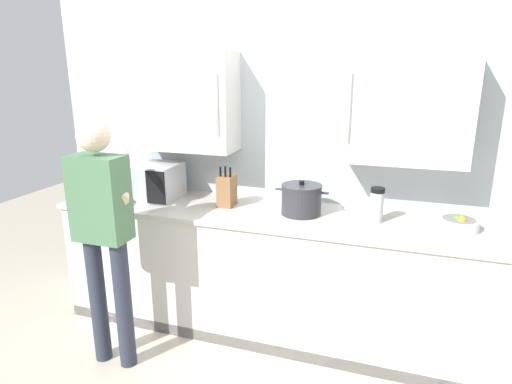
{
  "coord_description": "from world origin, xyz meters",
  "views": [
    {
      "loc": [
        0.76,
        -1.97,
        1.93
      ],
      "look_at": [
        -0.15,
        0.78,
        1.1
      ],
      "focal_mm": 30.01,
      "sensor_mm": 36.0,
      "label": 1
    }
  ],
  "objects_px": {
    "thermos_flask": "(377,205)",
    "person_figure": "(103,224)",
    "microwave_oven": "(141,180)",
    "stock_pot": "(301,199)",
    "knife_block": "(227,191)",
    "fruit_bowl": "(459,223)"
  },
  "relations": [
    {
      "from": "microwave_oven",
      "to": "fruit_bowl",
      "type": "distance_m",
      "value": 2.33
    },
    {
      "from": "microwave_oven",
      "to": "thermos_flask",
      "type": "height_order",
      "value": "microwave_oven"
    },
    {
      "from": "knife_block",
      "to": "thermos_flask",
      "type": "relative_size",
      "value": 1.31
    },
    {
      "from": "thermos_flask",
      "to": "fruit_bowl",
      "type": "distance_m",
      "value": 0.52
    },
    {
      "from": "thermos_flask",
      "to": "stock_pot",
      "type": "bearing_deg",
      "value": 179.78
    },
    {
      "from": "thermos_flask",
      "to": "person_figure",
      "type": "xyz_separation_m",
      "value": [
        -1.63,
        -0.71,
        -0.08
      ]
    },
    {
      "from": "thermos_flask",
      "to": "stock_pot",
      "type": "relative_size",
      "value": 0.62
    },
    {
      "from": "microwave_oven",
      "to": "stock_pot",
      "type": "height_order",
      "value": "microwave_oven"
    },
    {
      "from": "stock_pot",
      "to": "fruit_bowl",
      "type": "distance_m",
      "value": 1.02
    },
    {
      "from": "knife_block",
      "to": "fruit_bowl",
      "type": "relative_size",
      "value": 1.27
    },
    {
      "from": "stock_pot",
      "to": "person_figure",
      "type": "xyz_separation_m",
      "value": [
        -1.12,
        -0.72,
        -0.07
      ]
    },
    {
      "from": "thermos_flask",
      "to": "fruit_bowl",
      "type": "height_order",
      "value": "thermos_flask"
    },
    {
      "from": "fruit_bowl",
      "to": "person_figure",
      "type": "relative_size",
      "value": 0.15
    },
    {
      "from": "knife_block",
      "to": "stock_pot",
      "type": "distance_m",
      "value": 0.57
    },
    {
      "from": "fruit_bowl",
      "to": "person_figure",
      "type": "xyz_separation_m",
      "value": [
        -2.14,
        -0.72,
        0.0
      ]
    },
    {
      "from": "person_figure",
      "to": "knife_block",
      "type": "bearing_deg",
      "value": 52.84
    },
    {
      "from": "fruit_bowl",
      "to": "microwave_oven",
      "type": "bearing_deg",
      "value": 179.74
    },
    {
      "from": "thermos_flask",
      "to": "person_figure",
      "type": "relative_size",
      "value": 0.14
    },
    {
      "from": "microwave_oven",
      "to": "person_figure",
      "type": "distance_m",
      "value": 0.76
    },
    {
      "from": "thermos_flask",
      "to": "person_figure",
      "type": "bearing_deg",
      "value": -156.33
    },
    {
      "from": "thermos_flask",
      "to": "person_figure",
      "type": "distance_m",
      "value": 1.78
    },
    {
      "from": "stock_pot",
      "to": "knife_block",
      "type": "bearing_deg",
      "value": 178.84
    }
  ]
}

